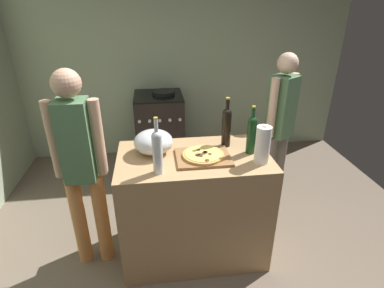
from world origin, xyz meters
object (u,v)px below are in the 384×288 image
(paper_towel_roll, at_px, (263,145))
(wine_bottle_clear, at_px, (227,125))
(person_in_stripes, at_px, (81,163))
(wine_bottle_green, at_px, (157,150))
(mixing_bowl, at_px, (153,142))
(person_in_red, at_px, (280,124))
(pizza, at_px, (203,155))
(stove, at_px, (160,129))
(wine_bottle_amber, at_px, (252,133))

(paper_towel_roll, relative_size, wine_bottle_clear, 0.69)
(wine_bottle_clear, xyz_separation_m, person_in_stripes, (-1.11, -0.13, -0.18))
(wine_bottle_green, bearing_deg, paper_towel_roll, 4.12)
(mixing_bowl, xyz_separation_m, person_in_stripes, (-0.53, -0.09, -0.10))
(wine_bottle_clear, height_order, person_in_stripes, person_in_stripes)
(paper_towel_roll, bearing_deg, person_in_red, 58.93)
(pizza, xyz_separation_m, mixing_bowl, (-0.36, 0.14, 0.06))
(pizza, xyz_separation_m, person_in_stripes, (-0.89, 0.06, -0.04))
(mixing_bowl, distance_m, wine_bottle_clear, 0.58)
(stove, bearing_deg, pizza, -80.63)
(wine_bottle_clear, bearing_deg, wine_bottle_green, -147.43)
(paper_towel_roll, bearing_deg, stove, 110.93)
(mixing_bowl, bearing_deg, stove, 86.99)
(mixing_bowl, bearing_deg, pizza, -21.56)
(mixing_bowl, xyz_separation_m, paper_towel_roll, (0.77, -0.25, 0.05))
(pizza, xyz_separation_m, stove, (-0.28, 1.69, -0.49))
(wine_bottle_amber, xyz_separation_m, wine_bottle_clear, (-0.16, 0.15, 0.01))
(paper_towel_roll, height_order, wine_bottle_green, wine_bottle_green)
(paper_towel_roll, distance_m, person_in_stripes, 1.32)
(mixing_bowl, xyz_separation_m, wine_bottle_clear, (0.58, 0.05, 0.08))
(paper_towel_roll, height_order, wine_bottle_clear, wine_bottle_clear)
(wine_bottle_amber, height_order, wine_bottle_clear, wine_bottle_clear)
(wine_bottle_green, bearing_deg, stove, 88.25)
(person_in_stripes, bearing_deg, mixing_bowl, 9.13)
(wine_bottle_amber, relative_size, stove, 0.39)
(person_in_stripes, distance_m, person_in_red, 1.85)
(paper_towel_roll, relative_size, stove, 0.29)
(mixing_bowl, bearing_deg, wine_bottle_green, -85.31)
(pizza, distance_m, person_in_stripes, 0.90)
(paper_towel_roll, distance_m, wine_bottle_clear, 0.36)
(wine_bottle_green, distance_m, wine_bottle_clear, 0.65)
(wine_bottle_amber, height_order, person_in_stripes, person_in_stripes)
(person_in_stripes, bearing_deg, wine_bottle_green, -21.24)
(wine_bottle_amber, bearing_deg, person_in_red, 50.84)
(pizza, height_order, wine_bottle_clear, wine_bottle_clear)
(mixing_bowl, xyz_separation_m, wine_bottle_green, (0.02, -0.30, 0.08))
(wine_bottle_green, distance_m, person_in_red, 1.45)
(mixing_bowl, distance_m, wine_bottle_green, 0.31)
(wine_bottle_amber, relative_size, person_in_red, 0.24)
(mixing_bowl, relative_size, wine_bottle_amber, 0.79)
(mixing_bowl, height_order, wine_bottle_green, wine_bottle_green)
(wine_bottle_amber, bearing_deg, person_in_stripes, 179.41)
(wine_bottle_green, distance_m, person_in_stripes, 0.63)
(pizza, distance_m, person_in_red, 1.08)
(mixing_bowl, distance_m, person_in_red, 1.32)
(wine_bottle_clear, bearing_deg, person_in_stripes, -173.08)
(mixing_bowl, relative_size, person_in_stripes, 0.18)
(wine_bottle_green, xyz_separation_m, stove, (0.06, 1.85, -0.63))
(mixing_bowl, relative_size, stove, 0.31)
(wine_bottle_amber, bearing_deg, wine_bottle_clear, 136.81)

